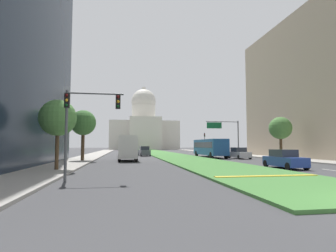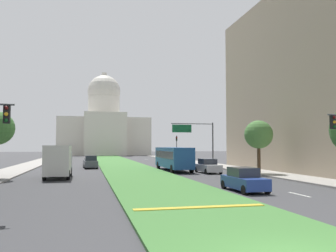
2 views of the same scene
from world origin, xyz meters
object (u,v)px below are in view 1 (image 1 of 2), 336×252
at_px(traffic_light_far_right, 205,140).
at_px(street_tree_left_near, 58,118).
at_px(traffic_light_near_left, 82,115).
at_px(sedan_lead_stopped, 284,159).
at_px(city_bus, 210,147).
at_px(overhead_guide_sign, 226,131).
at_px(street_tree_right_mid, 280,128).
at_px(sedan_distant, 144,151).
at_px(street_tree_left_mid, 83,123).
at_px(sedan_midblock, 239,153).
at_px(capitol_building, 144,129).
at_px(box_truck_delivery, 128,148).

bearing_deg(traffic_light_far_right, street_tree_left_near, -119.83).
relative_size(traffic_light_near_left, sedan_lead_stopped, 1.20).
relative_size(sedan_lead_stopped, city_bus, 0.39).
xyz_separation_m(overhead_guide_sign, street_tree_right_mid, (3.32, -12.05, -0.30)).
distance_m(sedan_distant, city_bus, 12.50).
bearing_deg(sedan_distant, sedan_lead_stopped, -69.84).
relative_size(street_tree_left_mid, sedan_midblock, 1.50).
height_order(capitol_building, street_tree_left_near, capitol_building).
xyz_separation_m(capitol_building, overhead_guide_sign, (9.75, -76.10, -4.62)).
distance_m(sedan_lead_stopped, sedan_midblock, 16.35).
bearing_deg(street_tree_left_near, sedan_midblock, 35.35).
height_order(street_tree_left_near, street_tree_left_mid, street_tree_left_mid).
height_order(street_tree_left_near, box_truck_delivery, street_tree_left_near).
bearing_deg(street_tree_right_mid, overhead_guide_sign, 105.40).
distance_m(sedan_lead_stopped, city_bus, 20.91).
xyz_separation_m(sedan_lead_stopped, city_bus, (0.00, 20.89, 0.99)).
height_order(street_tree_right_mid, sedan_distant, street_tree_right_mid).
relative_size(traffic_light_far_right, street_tree_right_mid, 0.87).
bearing_deg(street_tree_left_mid, street_tree_right_mid, -0.32).
xyz_separation_m(sedan_lead_stopped, box_truck_delivery, (-13.45, 13.12, 0.90)).
bearing_deg(overhead_guide_sign, sedan_midblock, -99.66).
relative_size(traffic_light_near_left, box_truck_delivery, 0.81).
bearing_deg(box_truck_delivery, street_tree_right_mid, -0.57).
height_order(street_tree_right_mid, city_bus, street_tree_right_mid).
distance_m(traffic_light_near_left, sedan_lead_stopped, 17.58).
height_order(street_tree_left_near, street_tree_right_mid, street_tree_right_mid).
xyz_separation_m(street_tree_right_mid, city_bus, (-7.81, 7.98, -2.61)).
bearing_deg(traffic_light_near_left, street_tree_left_mid, 98.17).
distance_m(overhead_guide_sign, sedan_midblock, 9.82).
bearing_deg(traffic_light_far_right, overhead_guide_sign, -96.08).
bearing_deg(sedan_distant, capitol_building, 86.08).
bearing_deg(sedan_lead_stopped, overhead_guide_sign, 79.79).
relative_size(overhead_guide_sign, street_tree_left_mid, 1.01).
height_order(street_tree_right_mid, sedan_midblock, street_tree_right_mid).
height_order(traffic_light_near_left, sedan_lead_stopped, traffic_light_near_left).
xyz_separation_m(sedan_lead_stopped, sedan_midblock, (2.98, 16.07, 0.01)).
distance_m(capitol_building, city_bus, 80.70).
xyz_separation_m(street_tree_left_near, sedan_distant, (8.83, 27.55, -3.32)).
height_order(overhead_guide_sign, sedan_lead_stopped, overhead_guide_sign).
bearing_deg(capitol_building, box_truck_delivery, -95.33).
xyz_separation_m(capitol_building, city_bus, (5.25, -80.18, -7.53)).
bearing_deg(sedan_distant, sedan_midblock, -41.91).
relative_size(traffic_light_far_right, overhead_guide_sign, 0.80).
xyz_separation_m(street_tree_right_mid, sedan_lead_stopped, (-7.82, -12.91, -3.60)).
height_order(overhead_guide_sign, city_bus, overhead_guide_sign).
bearing_deg(street_tree_right_mid, box_truck_delivery, 179.43).
xyz_separation_m(street_tree_left_near, sedan_lead_stopped, (19.09, -0.41, -3.38)).
relative_size(capitol_building, box_truck_delivery, 4.71).
distance_m(traffic_light_far_right, sedan_lead_stopped, 45.90).
relative_size(overhead_guide_sign, sedan_lead_stopped, 1.51).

